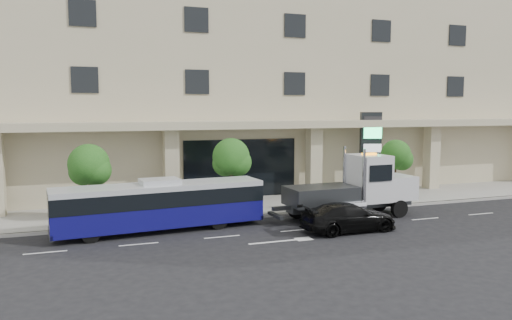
{
  "coord_description": "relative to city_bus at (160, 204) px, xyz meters",
  "views": [
    {
      "loc": [
        -10.4,
        -24.57,
        6.26
      ],
      "look_at": [
        -1.0,
        2.0,
        3.34
      ],
      "focal_mm": 35.0,
      "sensor_mm": 36.0,
      "label": 1
    }
  ],
  "objects": [
    {
      "name": "signage_pylon",
      "position": [
        15.76,
        5.36,
        1.75
      ],
      "size": [
        1.54,
        0.96,
        5.86
      ],
      "rotation": [
        0.0,
        0.0,
        -0.31
      ],
      "color": "black",
      "rests_on": "sidewalk"
    },
    {
      "name": "black_sedan",
      "position": [
        9.06,
        -3.3,
        -0.64
      ],
      "size": [
        5.08,
        2.16,
        1.46
      ],
      "primitive_type": "imported",
      "rotation": [
        0.0,
        0.0,
        1.59
      ],
      "color": "black",
      "rests_on": "ground"
    },
    {
      "name": "tree_left",
      "position": [
        -3.33,
        2.84,
        1.74
      ],
      "size": [
        2.27,
        2.2,
        4.22
      ],
      "color": "#422B19",
      "rests_on": "sidewalk"
    },
    {
      "name": "sidewalk",
      "position": [
        6.65,
        4.25,
        -1.3
      ],
      "size": [
        120.0,
        6.0,
        0.15
      ],
      "primitive_type": "cube",
      "color": "gray",
      "rests_on": "ground"
    },
    {
      "name": "tree_right",
      "position": [
        16.17,
        2.84,
        1.66
      ],
      "size": [
        2.1,
        2.0,
        4.04
      ],
      "color": "#422B19",
      "rests_on": "sidewalk"
    },
    {
      "name": "tow_truck",
      "position": [
        11.18,
        -0.53,
        0.3
      ],
      "size": [
        8.93,
        2.5,
        4.06
      ],
      "rotation": [
        0.0,
        0.0,
        0.04
      ],
      "color": "#2D3033",
      "rests_on": "ground"
    },
    {
      "name": "curb",
      "position": [
        6.65,
        1.25,
        -1.3
      ],
      "size": [
        120.0,
        0.3,
        0.15
      ],
      "primitive_type": "cube",
      "color": "gray",
      "rests_on": "ground"
    },
    {
      "name": "ground",
      "position": [
        6.65,
        -0.75,
        -1.37
      ],
      "size": [
        120.0,
        120.0,
        0.0
      ],
      "primitive_type": "plane",
      "color": "black",
      "rests_on": "ground"
    },
    {
      "name": "tree_mid",
      "position": [
        4.67,
        2.84,
        1.89
      ],
      "size": [
        2.28,
        2.2,
        4.38
      ],
      "color": "#422B19",
      "rests_on": "sidewalk"
    },
    {
      "name": "convention_center",
      "position": [
        6.65,
        14.67,
        8.6
      ],
      "size": [
        60.0,
        17.6,
        20.0
      ],
      "color": "tan",
      "rests_on": "ground"
    },
    {
      "name": "city_bus",
      "position": [
        0.0,
        0.0,
        0.0
      ],
      "size": [
        10.8,
        3.16,
        2.7
      ],
      "rotation": [
        0.0,
        0.0,
        0.09
      ],
      "color": "black",
      "rests_on": "ground"
    }
  ]
}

